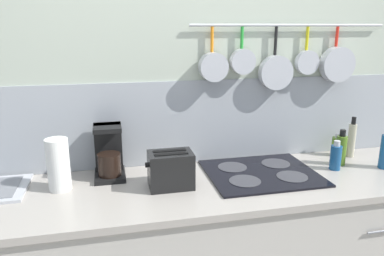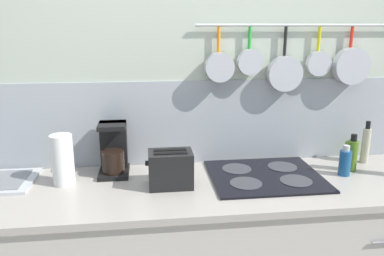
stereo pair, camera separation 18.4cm
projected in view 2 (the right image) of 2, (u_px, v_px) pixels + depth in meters
wall_back at (205, 103)px, 2.20m from camera, size 7.20×0.15×2.60m
countertop at (214, 187)px, 1.94m from camera, size 3.10×0.67×0.03m
paper_towel_roll at (63, 160)px, 1.91m from camera, size 0.11×0.11×0.26m
coffee_maker at (114, 152)px, 2.06m from camera, size 0.16×0.21×0.28m
toaster at (171, 169)px, 1.89m from camera, size 0.24×0.15×0.19m
cooktop at (265, 176)px, 2.03m from camera, size 0.59×0.51×0.01m
bottle_cooking_wine at (345, 162)px, 2.04m from camera, size 0.06×0.06×0.17m
bottle_vinegar at (352, 155)px, 2.10m from camera, size 0.06×0.06×0.21m
bottle_sesame_oil at (350, 151)px, 2.26m from camera, size 0.07×0.07×0.14m
bottle_dish_soap at (366, 144)px, 2.22m from camera, size 0.05×0.05×0.25m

